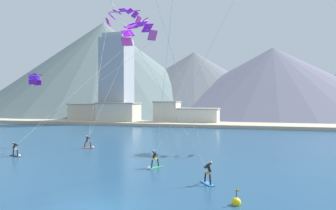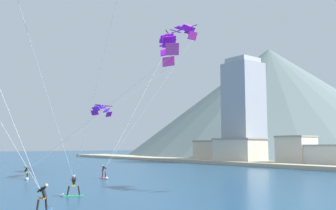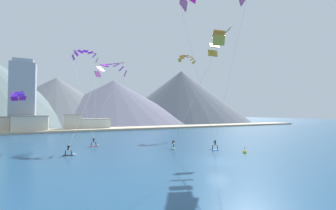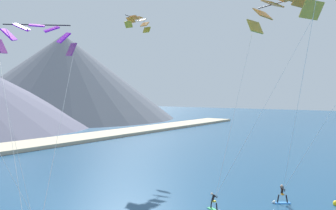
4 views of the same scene
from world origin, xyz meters
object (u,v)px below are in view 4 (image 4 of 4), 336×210
(kitesurfer_far_left, at_px, (215,206))
(parafoil_kite_far_left, at_px, (282,8))
(race_marker_buoy, at_px, (336,203))
(kitesurfer_near_lead, at_px, (280,198))
(parafoil_kite_near_trail, at_px, (37,36))
(parafoil_kite_distant_low_drift, at_px, (138,22))

(kitesurfer_far_left, relative_size, parafoil_kite_far_left, 0.10)
(parafoil_kite_far_left, height_order, race_marker_buoy, parafoil_kite_far_left)
(kitesurfer_near_lead, bearing_deg, kitesurfer_far_left, 144.19)
(kitesurfer_far_left, bearing_deg, parafoil_kite_near_trail, 116.10)
(kitesurfer_near_lead, xyz_separation_m, race_marker_buoy, (2.40, -4.33, -0.36))
(parafoil_kite_far_left, bearing_deg, race_marker_buoy, -73.16)
(parafoil_kite_near_trail, bearing_deg, kitesurfer_far_left, -63.90)
(parafoil_kite_far_left, bearing_deg, parafoil_kite_distant_low_drift, 68.05)
(kitesurfer_far_left, xyz_separation_m, parafoil_kite_distant_low_drift, (17.44, 23.82, 21.96))
(kitesurfer_near_lead, height_order, parafoil_kite_distant_low_drift, parafoil_kite_distant_low_drift)
(parafoil_kite_far_left, bearing_deg, kitesurfer_near_lead, -162.94)
(kitesurfer_far_left, relative_size, parafoil_kite_near_trail, 0.11)
(parafoil_kite_near_trail, xyz_separation_m, race_marker_buoy, (15.06, -23.05, -15.33))
(kitesurfer_far_left, xyz_separation_m, parafoil_kite_near_trail, (-7.26, 14.83, 15.02))
(parafoil_kite_far_left, distance_m, race_marker_buoy, 18.71)
(kitesurfer_near_lead, distance_m, kitesurfer_far_left, 6.66)
(parafoil_kite_distant_low_drift, bearing_deg, parafoil_kite_far_left, -111.95)
(kitesurfer_near_lead, height_order, kitesurfer_far_left, kitesurfer_near_lead)
(race_marker_buoy, bearing_deg, parafoil_kite_far_left, 106.84)
(parafoil_kite_near_trail, xyz_separation_m, parafoil_kite_far_left, (13.66, -18.42, 2.75))
(parafoil_kite_far_left, distance_m, parafoil_kite_distant_low_drift, 29.85)
(kitesurfer_far_left, xyz_separation_m, parafoil_kite_far_left, (6.39, -3.59, 17.78))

